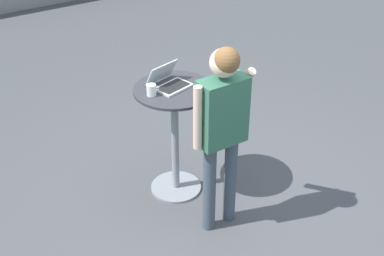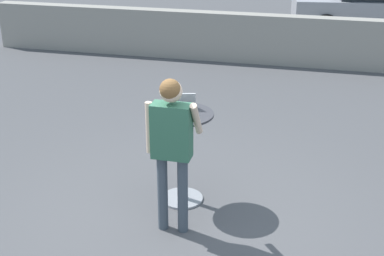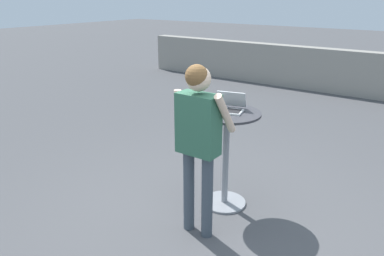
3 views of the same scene
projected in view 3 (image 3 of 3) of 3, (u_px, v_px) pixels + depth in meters
ground_plane at (211, 225)px, 3.91m from camera, size 50.00×50.00×0.00m
pavement_kerb at (365, 74)px, 8.65m from camera, size 12.32×0.35×1.05m
cafe_table at (226, 147)px, 4.08m from camera, size 0.72×0.72×1.10m
laptop at (229, 107)px, 3.98m from camera, size 0.37×0.36×0.19m
coffee_mug at (210, 104)px, 4.05m from camera, size 0.12×0.08×0.10m
standing_person at (198, 131)px, 3.44m from camera, size 0.54×0.38×1.71m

